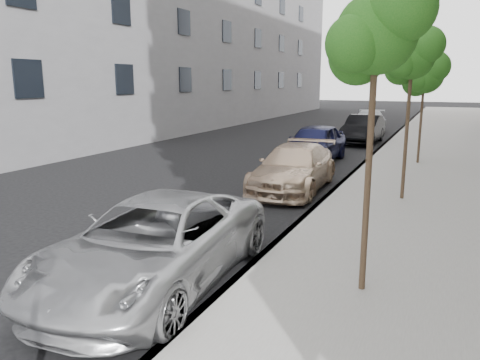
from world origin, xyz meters
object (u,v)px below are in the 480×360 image
Objects in this scene: tree_far at (425,74)px; sedan_blue at (315,143)px; sedan_black at (363,129)px; suv at (294,168)px; sedan_rear at (369,122)px; minivan at (155,243)px; tree_mid at (413,57)px; tree_near at (378,34)px.

tree_far is 0.93× the size of sedan_blue.
sedan_blue is 1.00× the size of sedan_black.
tree_far is at bearing -60.57° from sedan_black.
sedan_rear reaches higher than suv.
sedan_blue is 12.59m from sedan_rear.
minivan is (-3.33, -13.95, -2.93)m from tree_far.
minivan is 1.08× the size of suv.
tree_mid reaches higher than sedan_rear.
sedan_blue is 7.10m from sedan_black.
sedan_blue is (-0.84, 13.21, 0.07)m from minivan.
tree_near reaches higher than minivan.
sedan_black is at bearing 86.85° from minivan.
sedan_blue is (-4.17, 5.76, -3.23)m from tree_mid.
tree_far reaches higher than suv.
tree_near is 1.01× the size of tree_mid.
tree_near reaches higher than suv.
suv is at bearing 87.12° from minivan.
tree_near is 0.96× the size of suv.
sedan_black is at bearing -88.85° from sedan_rear.
tree_mid is 6.51m from tree_far.
sedan_black reaches higher than minivan.
suv is (-0.04, 7.79, -0.02)m from minivan.
minivan is 25.80m from sedan_rear.
sedan_black is (-3.33, 6.31, -2.88)m from tree_far.
sedan_blue reaches higher than minivan.
tree_near is 19.87m from sedan_black.
sedan_blue is at bearing 125.91° from tree_mid.
tree_far is 0.84× the size of minivan.
tree_mid is at bearing -52.27° from sedan_blue.
tree_near is 0.92× the size of sedan_rear.
tree_near reaches higher than sedan_blue.
tree_mid is at bearing -7.93° from suv.
tree_near is 0.89× the size of minivan.
suv is at bearing -118.62° from tree_far.
suv is at bearing 116.19° from tree_near.
sedan_black is 5.56m from sedan_rear.
sedan_black is (-3.33, 19.31, -3.29)m from tree_near.
sedan_blue is at bearing -95.18° from sedan_black.
tree_far is at bearing 73.44° from minivan.
tree_mid is 1.06× the size of tree_far.
sedan_blue is at bearing 90.51° from minivan.
sedan_rear reaches higher than minivan.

